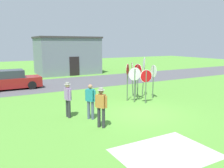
{
  "coord_description": "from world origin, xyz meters",
  "views": [
    {
      "loc": [
        -6.82,
        -9.21,
        3.59
      ],
      "look_at": [
        -0.62,
        1.94,
        1.3
      ],
      "focal_mm": 36.77,
      "sensor_mm": 36.0,
      "label": 1
    }
  ],
  "objects_px": {
    "parked_car_on_street": "(11,80)",
    "stop_sign_rear_left": "(153,76)",
    "person_in_teal": "(101,105)",
    "stop_sign_tallest": "(132,73)",
    "stop_sign_rear_right": "(144,69)",
    "stop_sign_far_back": "(136,76)",
    "person_on_left": "(90,100)",
    "stop_sign_center_cluster": "(135,79)",
    "stop_sign_nearest": "(146,81)",
    "stop_sign_leaning_right": "(128,76)",
    "stop_sign_leaning_left": "(138,75)",
    "person_near_signs": "(68,98)"
  },
  "relations": [
    {
      "from": "parked_car_on_street",
      "to": "stop_sign_tallest",
      "type": "xyz_separation_m",
      "value": [
        6.98,
        -6.62,
        0.91
      ]
    },
    {
      "from": "stop_sign_rear_right",
      "to": "stop_sign_far_back",
      "type": "bearing_deg",
      "value": -179.59
    },
    {
      "from": "stop_sign_tallest",
      "to": "stop_sign_far_back",
      "type": "distance_m",
      "value": 0.51
    },
    {
      "from": "stop_sign_leaning_right",
      "to": "stop_sign_rear_left",
      "type": "xyz_separation_m",
      "value": [
        1.82,
        -0.27,
        -0.07
      ]
    },
    {
      "from": "stop_sign_leaning_right",
      "to": "person_in_teal",
      "type": "relative_size",
      "value": 1.34
    },
    {
      "from": "stop_sign_tallest",
      "to": "person_in_teal",
      "type": "height_order",
      "value": "stop_sign_tallest"
    },
    {
      "from": "person_in_teal",
      "to": "person_on_left",
      "type": "relative_size",
      "value": 1.03
    },
    {
      "from": "person_in_teal",
      "to": "stop_sign_far_back",
      "type": "bearing_deg",
      "value": 40.85
    },
    {
      "from": "stop_sign_rear_right",
      "to": "stop_sign_far_back",
      "type": "relative_size",
      "value": 1.27
    },
    {
      "from": "stop_sign_leaning_right",
      "to": "person_near_signs",
      "type": "height_order",
      "value": "stop_sign_leaning_right"
    },
    {
      "from": "stop_sign_tallest",
      "to": "stop_sign_far_back",
      "type": "bearing_deg",
      "value": -97.45
    },
    {
      "from": "stop_sign_rear_right",
      "to": "stop_sign_far_back",
      "type": "height_order",
      "value": "stop_sign_rear_right"
    },
    {
      "from": "stop_sign_rear_right",
      "to": "person_on_left",
      "type": "distance_m",
      "value": 5.78
    },
    {
      "from": "stop_sign_center_cluster",
      "to": "stop_sign_nearest",
      "type": "relative_size",
      "value": 1.05
    },
    {
      "from": "stop_sign_center_cluster",
      "to": "person_on_left",
      "type": "bearing_deg",
      "value": -156.1
    },
    {
      "from": "stop_sign_leaning_right",
      "to": "person_in_teal",
      "type": "height_order",
      "value": "stop_sign_leaning_right"
    },
    {
      "from": "stop_sign_rear_left",
      "to": "stop_sign_nearest",
      "type": "xyz_separation_m",
      "value": [
        -1.24,
        -0.84,
        -0.11
      ]
    },
    {
      "from": "stop_sign_far_back",
      "to": "person_near_signs",
      "type": "relative_size",
      "value": 1.2
    },
    {
      "from": "stop_sign_nearest",
      "to": "stop_sign_tallest",
      "type": "bearing_deg",
      "value": 78.28
    },
    {
      "from": "stop_sign_rear_right",
      "to": "person_in_teal",
      "type": "relative_size",
      "value": 1.53
    },
    {
      "from": "parked_car_on_street",
      "to": "stop_sign_leaning_left",
      "type": "bearing_deg",
      "value": -49.03
    },
    {
      "from": "stop_sign_rear_left",
      "to": "stop_sign_center_cluster",
      "type": "relative_size",
      "value": 1.03
    },
    {
      "from": "stop_sign_rear_left",
      "to": "person_in_teal",
      "type": "xyz_separation_m",
      "value": [
        -5.33,
        -3.11,
        -0.52
      ]
    },
    {
      "from": "stop_sign_center_cluster",
      "to": "person_on_left",
      "type": "relative_size",
      "value": 1.27
    },
    {
      "from": "stop_sign_leaning_left",
      "to": "stop_sign_center_cluster",
      "type": "xyz_separation_m",
      "value": [
        -0.54,
        -0.44,
        -0.11
      ]
    },
    {
      "from": "stop_sign_rear_right",
      "to": "stop_sign_tallest",
      "type": "distance_m",
      "value": 0.8
    },
    {
      "from": "parked_car_on_street",
      "to": "stop_sign_leaning_right",
      "type": "height_order",
      "value": "stop_sign_leaning_right"
    },
    {
      "from": "stop_sign_leaning_right",
      "to": "person_on_left",
      "type": "distance_m",
      "value": 4.12
    },
    {
      "from": "person_near_signs",
      "to": "parked_car_on_street",
      "type": "bearing_deg",
      "value": 100.49
    },
    {
      "from": "stop_sign_rear_left",
      "to": "stop_sign_tallest",
      "type": "distance_m",
      "value": 1.47
    },
    {
      "from": "stop_sign_rear_left",
      "to": "stop_sign_far_back",
      "type": "relative_size",
      "value": 1.05
    },
    {
      "from": "stop_sign_leaning_left",
      "to": "person_on_left",
      "type": "bearing_deg",
      "value": -153.85
    },
    {
      "from": "person_on_left",
      "to": "stop_sign_far_back",
      "type": "bearing_deg",
      "value": 30.75
    },
    {
      "from": "stop_sign_leaning_right",
      "to": "stop_sign_far_back",
      "type": "height_order",
      "value": "stop_sign_leaning_right"
    },
    {
      "from": "stop_sign_leaning_right",
      "to": "stop_sign_tallest",
      "type": "relative_size",
      "value": 1.0
    },
    {
      "from": "stop_sign_far_back",
      "to": "person_on_left",
      "type": "bearing_deg",
      "value": -149.25
    },
    {
      "from": "stop_sign_center_cluster",
      "to": "person_in_teal",
      "type": "height_order",
      "value": "stop_sign_center_cluster"
    },
    {
      "from": "person_in_teal",
      "to": "parked_car_on_street",
      "type": "bearing_deg",
      "value": 102.61
    },
    {
      "from": "stop_sign_tallest",
      "to": "stop_sign_nearest",
      "type": "distance_m",
      "value": 2.12
    },
    {
      "from": "parked_car_on_street",
      "to": "stop_sign_nearest",
      "type": "height_order",
      "value": "stop_sign_nearest"
    },
    {
      "from": "stop_sign_nearest",
      "to": "person_on_left",
      "type": "height_order",
      "value": "stop_sign_nearest"
    },
    {
      "from": "stop_sign_leaning_left",
      "to": "stop_sign_center_cluster",
      "type": "height_order",
      "value": "stop_sign_leaning_left"
    },
    {
      "from": "stop_sign_tallest",
      "to": "person_in_teal",
      "type": "xyz_separation_m",
      "value": [
        -4.53,
        -4.34,
        -0.61
      ]
    },
    {
      "from": "parked_car_on_street",
      "to": "stop_sign_nearest",
      "type": "distance_m",
      "value": 10.9
    },
    {
      "from": "stop_sign_far_back",
      "to": "person_in_teal",
      "type": "bearing_deg",
      "value": -139.15
    },
    {
      "from": "parked_car_on_street",
      "to": "stop_sign_rear_left",
      "type": "height_order",
      "value": "stop_sign_rear_left"
    },
    {
      "from": "parked_car_on_street",
      "to": "stop_sign_leaning_left",
      "type": "xyz_separation_m",
      "value": [
        6.67,
        -7.68,
        0.89
      ]
    },
    {
      "from": "stop_sign_far_back",
      "to": "person_on_left",
      "type": "distance_m",
      "value": 5.16
    },
    {
      "from": "person_in_teal",
      "to": "person_on_left",
      "type": "distance_m",
      "value": 1.24
    },
    {
      "from": "stop_sign_rear_right",
      "to": "stop_sign_rear_left",
      "type": "distance_m",
      "value": 0.86
    }
  ]
}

